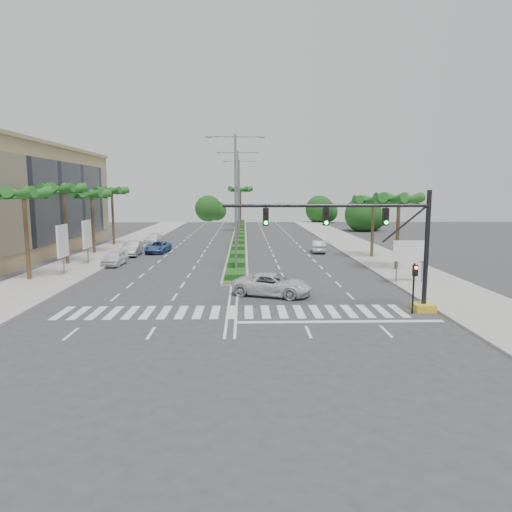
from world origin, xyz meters
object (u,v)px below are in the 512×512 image
Objects in this scene: car_parked_b at (132,248)px; car_parked_d at (153,239)px; car_parked_a at (115,258)px; car_parked_c at (158,247)px; car_crossing at (272,285)px; car_right at (318,246)px.

car_parked_b is 1.05× the size of car_parked_d.
car_parked_b is (0.00, 6.89, 0.09)m from car_parked_a.
car_parked_b is at bearing -131.89° from car_parked_c.
car_parked_c is 0.88× the size of car_crossing.
car_parked_c is at bearing -70.89° from car_parked_d.
car_parked_c is 10.03m from car_parked_d.
car_parked_c is (2.46, 9.13, -0.05)m from car_parked_a.
car_crossing reaches higher than car_parked_a.
car_parked_c is 1.10× the size of car_right.
car_parked_a is 23.10m from car_right.
car_crossing is at bearing -39.03° from car_parked_a.
car_parked_d is at bearing -18.25° from car_right.
car_parked_c is 1.03× the size of car_parked_d.
car_right is at bearing -19.90° from car_parked_d.
car_parked_d is at bearing 44.83° from car_crossing.
car_parked_d is at bearing 86.94° from car_parked_b.
car_parked_d is 1.07× the size of car_right.
car_parked_b reaches higher than car_parked_c.
car_parked_c is at bearing 78.36° from car_parked_a.
car_right reaches higher than car_parked_d.
car_crossing is (14.47, -20.14, -0.05)m from car_parked_b.
car_right is at bearing 3.57° from car_crossing.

